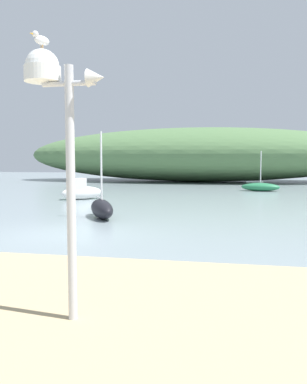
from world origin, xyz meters
TOP-DOWN VIEW (x-y plane):
  - ground_plane at (0.00, 0.00)m, footprint 120.00×120.00m
  - distant_hill at (1.51, 32.26)m, footprint 39.61×12.95m
  - mast_structure at (2.70, -6.79)m, footprint 1.09×0.48m
  - seagull_on_radar at (2.55, -6.80)m, footprint 0.20×0.28m
  - motorboat_centre_water at (-3.73, 10.37)m, footprint 2.40×2.22m
  - sailboat_near_shore at (-0.09, 3.39)m, footprint 1.97×2.68m
  - sailboat_far_left at (7.42, 19.02)m, footprint 3.01×1.53m

SIDE VIEW (x-z plane):
  - ground_plane at x=0.00m, z-range 0.00..0.00m
  - sailboat_far_left at x=7.42m, z-range -1.21..1.87m
  - sailboat_near_shore at x=-0.09m, z-range -1.36..2.17m
  - motorboat_centre_water at x=-3.73m, z-range -0.14..1.16m
  - distant_hill at x=1.51m, z-range 0.00..6.02m
  - mast_structure at x=2.70m, z-range 1.33..4.95m
  - seagull_on_radar at x=2.55m, z-range 3.84..4.05m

